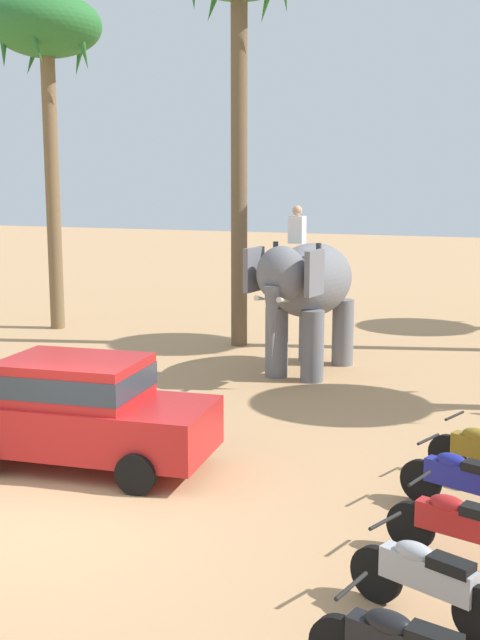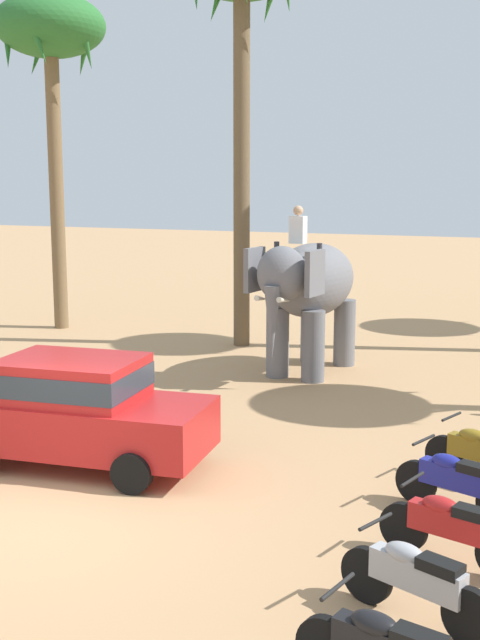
{
  "view_description": "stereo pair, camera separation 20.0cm",
  "coord_description": "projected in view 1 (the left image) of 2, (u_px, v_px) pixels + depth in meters",
  "views": [
    {
      "loc": [
        6.24,
        -8.02,
        4.33
      ],
      "look_at": [
        -0.13,
        6.59,
        1.6
      ],
      "focal_mm": 44.43,
      "sensor_mm": 36.0,
      "label": 1
    },
    {
      "loc": [
        6.42,
        -7.94,
        4.33
      ],
      "look_at": [
        -0.13,
        6.59,
        1.6
      ],
      "focal_mm": 44.43,
      "sensor_mm": 36.0,
      "label": 2
    }
  ],
  "objects": [
    {
      "name": "car_sedan_foreground",
      "position": [
        79.0,
        408.0,
        12.23
      ],
      "size": [
        4.29,
        2.29,
        1.7
      ],
      "color": "red",
      "rests_on": "ground"
    },
    {
      "name": "palm_tree_near_hut",
      "position": [
        47.0,
        38.0,
        22.77
      ],
      "size": [
        3.2,
        3.2,
        9.75
      ],
      "color": "brown",
      "rests_on": "ground"
    },
    {
      "name": "motorcycle_mid_row",
      "position": [
        459.0,
        526.0,
        9.07
      ],
      "size": [
        1.77,
        0.67,
        0.94
      ],
      "color": "black",
      "rests_on": "ground"
    },
    {
      "name": "motorcycle_second_in_row",
      "position": [
        427.0,
        579.0,
        7.86
      ],
      "size": [
        1.72,
        0.8,
        0.94
      ],
      "color": "black",
      "rests_on": "ground"
    },
    {
      "name": "ground_plane",
      "position": [
        50.0,
        517.0,
        10.44
      ],
      "size": [
        120.0,
        120.0,
        0.0
      ],
      "primitive_type": "plane",
      "color": "tan"
    },
    {
      "name": "elephant_with_mahout",
      "position": [
        307.0,
        288.0,
        18.15
      ],
      "size": [
        1.87,
        3.94,
        3.88
      ],
      "color": "slate",
      "rests_on": "ground"
    },
    {
      "name": "motorcycle_fourth_in_row",
      "position": [
        461.0,
        480.0,
        10.48
      ],
      "size": [
        1.74,
        0.77,
        0.94
      ],
      "color": "black",
      "rests_on": "ground"
    }
  ]
}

